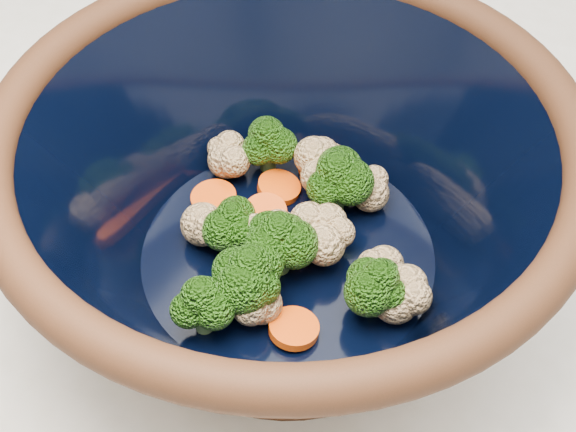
# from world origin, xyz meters

# --- Properties ---
(mixing_bowl) EXTENTS (0.36, 0.36, 0.16)m
(mixing_bowl) POSITION_xyz_m (-0.10, -0.11, 0.99)
(mixing_bowl) COLOR black
(mixing_bowl) RESTS_ON counter
(vegetable_pile) EXTENTS (0.19, 0.19, 0.05)m
(vegetable_pile) POSITION_xyz_m (-0.10, -0.11, 0.96)
(vegetable_pile) COLOR #608442
(vegetable_pile) RESTS_ON mixing_bowl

